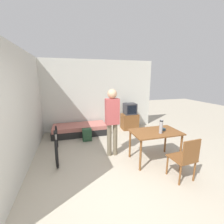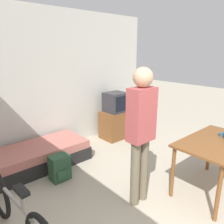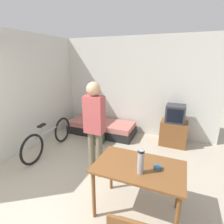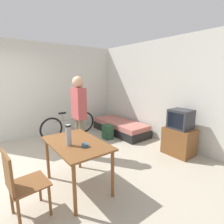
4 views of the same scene
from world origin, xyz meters
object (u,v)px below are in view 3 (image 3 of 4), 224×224
object	(u,v)px
daybed	(101,128)
backpack	(98,137)
bicycle	(49,138)
tv	(174,127)
dining_table	(139,172)
thermos_flask	(141,161)
person_standing	(94,123)
mate_bowl	(157,167)

from	to	relation	value
daybed	backpack	xyz separation A→B (m)	(0.19, -0.62, 0.02)
bicycle	tv	bearing A→B (deg)	28.84
tv	dining_table	bearing A→B (deg)	-97.44
dining_table	thermos_flask	distance (m)	0.31
person_standing	mate_bowl	bearing A→B (deg)	-23.58
person_standing	mate_bowl	distance (m)	1.31
bicycle	backpack	xyz separation A→B (m)	(0.88, 0.77, -0.14)
thermos_flask	backpack	bearing A→B (deg)	130.18
mate_bowl	backpack	distance (m)	2.45
bicycle	dining_table	bearing A→B (deg)	-20.92
bicycle	thermos_flask	bearing A→B (deg)	-23.42
person_standing	backpack	world-z (taller)	person_standing
tv	dining_table	distance (m)	2.40
tv	mate_bowl	world-z (taller)	tv
thermos_flask	backpack	xyz separation A→B (m)	(-1.53, 1.81, -0.74)
dining_table	person_standing	distance (m)	1.14
person_standing	backpack	size ratio (longest dim) A/B	4.39
person_standing	daybed	bearing A→B (deg)	112.62
dining_table	thermos_flask	size ratio (longest dim) A/B	3.68
daybed	bicycle	world-z (taller)	bicycle
tv	mate_bowl	xyz separation A→B (m)	(-0.08, -2.35, 0.32)
tv	person_standing	xyz separation A→B (m)	(-1.25, -1.84, 0.57)
daybed	dining_table	world-z (taller)	dining_table
daybed	backpack	size ratio (longest dim) A/B	4.78
thermos_flask	dining_table	bearing A→B (deg)	108.80
bicycle	person_standing	bearing A→B (deg)	-14.51
tv	thermos_flask	xyz separation A→B (m)	(-0.26, -2.51, 0.47)
mate_bowl	thermos_flask	bearing A→B (deg)	-138.88
thermos_flask	mate_bowl	bearing A→B (deg)	41.12
tv	daybed	bearing A→B (deg)	-177.65
thermos_flask	daybed	bearing A→B (deg)	125.26
daybed	tv	distance (m)	2.00
daybed	mate_bowl	xyz separation A→B (m)	(1.91, -2.27, 0.61)
daybed	mate_bowl	distance (m)	3.02
tv	bicycle	size ratio (longest dim) A/B	0.60
dining_table	mate_bowl	size ratio (longest dim) A/B	11.41
backpack	thermos_flask	bearing A→B (deg)	-49.82
mate_bowl	backpack	xyz separation A→B (m)	(-1.72, 1.65, -0.59)
dining_table	daybed	bearing A→B (deg)	126.12
tv	dining_table	xyz separation A→B (m)	(-0.31, -2.37, 0.19)
thermos_flask	bicycle	bearing A→B (deg)	156.58
bicycle	backpack	world-z (taller)	bicycle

